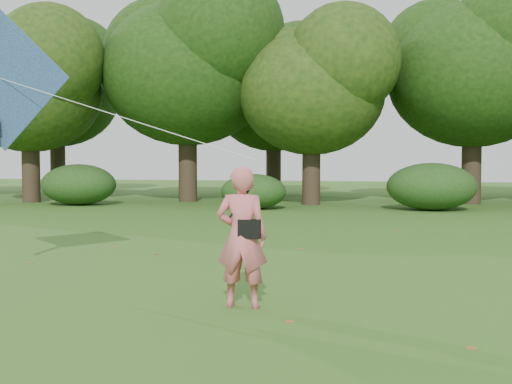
# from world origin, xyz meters

# --- Properties ---
(ground) EXTENTS (100.00, 100.00, 0.00)m
(ground) POSITION_xyz_m (0.00, 0.00, 0.00)
(ground) COLOR #265114
(ground) RESTS_ON ground
(man_kite_flyer) EXTENTS (0.72, 0.48, 1.95)m
(man_kite_flyer) POSITION_xyz_m (-0.70, 0.32, 0.97)
(man_kite_flyer) COLOR #D8656A
(man_kite_flyer) RESTS_ON ground
(crossbody_bag) EXTENTS (0.43, 0.20, 0.74)m
(crossbody_bag) POSITION_xyz_m (-0.58, 0.29, 1.10)
(crossbody_bag) COLOR black
(crossbody_bag) RESTS_ON ground
(tree_line) EXTENTS (54.70, 15.30, 9.48)m
(tree_line) POSITION_xyz_m (1.67, 22.88, 5.60)
(tree_line) COLOR #3A2D1E
(tree_line) RESTS_ON ground
(shrub_band) EXTENTS (39.15, 3.22, 1.88)m
(shrub_band) POSITION_xyz_m (-0.72, 17.60, 0.86)
(shrub_band) COLOR #264919
(shrub_band) RESTS_ON ground
(fallen_leaves) EXTENTS (8.98, 13.26, 0.01)m
(fallen_leaves) POSITION_xyz_m (-1.13, 3.94, 0.01)
(fallen_leaves) COLOR brown
(fallen_leaves) RESTS_ON ground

